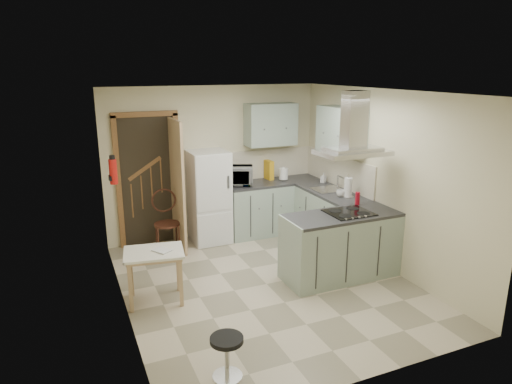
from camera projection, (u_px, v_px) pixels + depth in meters
name	position (u px, v px, depth m)	size (l,w,h in m)	color
floor	(267.00, 284.00, 6.05)	(4.20, 4.20, 0.00)	#C0B195
ceiling	(268.00, 92.00, 5.39)	(4.20, 4.20, 0.00)	silver
back_wall	(214.00, 162.00, 7.58)	(3.60, 3.60, 0.00)	beige
left_wall	(119.00, 211.00, 5.03)	(4.20, 4.20, 0.00)	beige
right_wall	(383.00, 180.00, 6.41)	(4.20, 4.20, 0.00)	beige
doorway	(149.00, 181.00, 7.18)	(1.10, 0.12, 2.10)	brown
fridge	(209.00, 197.00, 7.37)	(0.60, 0.60, 1.50)	white
counter_back	(258.00, 208.00, 7.78)	(1.08, 0.60, 0.90)	#9EB2A0
counter_right	(321.00, 214.00, 7.50)	(0.60, 1.95, 0.90)	#9EB2A0
splashback	(267.00, 164.00, 7.96)	(1.68, 0.02, 0.50)	beige
wall_cabinet_back	(271.00, 124.00, 7.63)	(0.85, 0.35, 0.70)	#9EB2A0
wall_cabinet_right	(341.00, 130.00, 6.93)	(0.35, 0.90, 0.70)	#9EB2A0
peninsula	(341.00, 245.00, 6.17)	(1.55, 0.65, 0.90)	#9EB2A0
hob	(349.00, 213.00, 6.08)	(0.58, 0.50, 0.01)	black
extractor_hood	(353.00, 152.00, 5.87)	(0.90, 0.55, 0.10)	silver
sink	(328.00, 189.00, 7.23)	(0.45, 0.40, 0.01)	silver
fire_extinguisher	(113.00, 172.00, 5.78)	(0.10, 0.10, 0.32)	#B2140F
drop_leaf_table	(155.00, 276.00, 5.54)	(0.70, 0.53, 0.66)	#CFB77F
bentwood_chair	(167.00, 224.00, 7.03)	(0.39, 0.39, 0.88)	#543A1C
stool	(227.00, 357.00, 4.19)	(0.31, 0.31, 0.42)	black
microwave	(236.00, 176.00, 7.49)	(0.55, 0.37, 0.31)	black
kettle	(283.00, 174.00, 7.80)	(0.16, 0.16, 0.23)	white
cereal_box	(269.00, 170.00, 7.86)	(0.09, 0.22, 0.33)	gold
soap_bottle	(323.00, 178.00, 7.66)	(0.07, 0.08, 0.17)	#ACAEB8
paper_towel	(348.00, 187.00, 6.79)	(0.12, 0.12, 0.30)	silver
cup	(341.00, 193.00, 6.84)	(0.13, 0.13, 0.10)	white
red_bottle	(357.00, 198.00, 6.43)	(0.06, 0.06, 0.18)	red
book	(157.00, 249.00, 5.38)	(0.15, 0.21, 0.09)	maroon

